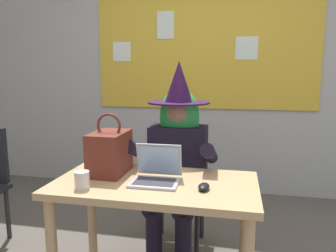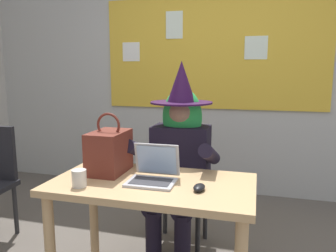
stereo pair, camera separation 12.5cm
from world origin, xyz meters
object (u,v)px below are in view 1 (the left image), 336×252
object	(u,v)px
person_costumed	(177,150)
computer_mouse	(204,187)
desk_main	(155,200)
chair_at_desk	(180,183)
handbag	(110,152)
laptop	(156,173)
coffee_mug	(82,180)

from	to	relation	value
person_costumed	computer_mouse	xyz separation A→B (m)	(0.26, -0.63, -0.04)
desk_main	computer_mouse	bearing A→B (deg)	-14.00
chair_at_desk	handbag	size ratio (longest dim) A/B	2.33
computer_mouse	handbag	size ratio (longest dim) A/B	0.28
handbag	laptop	bearing A→B (deg)	-15.98
computer_mouse	coffee_mug	xyz separation A→B (m)	(-0.65, -0.12, 0.03)
desk_main	laptop	bearing A→B (deg)	41.87
chair_at_desk	handbag	distance (m)	0.76
desk_main	chair_at_desk	world-z (taller)	chair_at_desk
desk_main	chair_at_desk	distance (m)	0.69
handbag	coffee_mug	xyz separation A→B (m)	(-0.05, -0.29, -0.09)
laptop	coffee_mug	distance (m)	0.41
chair_at_desk	computer_mouse	size ratio (longest dim) A/B	8.48
desk_main	laptop	world-z (taller)	laptop
desk_main	coffee_mug	bearing A→B (deg)	-152.29
chair_at_desk	coffee_mug	distance (m)	0.99
handbag	desk_main	bearing A→B (deg)	-17.50
desk_main	computer_mouse	distance (m)	0.32
desk_main	coffee_mug	size ratio (longest dim) A/B	12.28
person_costumed	computer_mouse	distance (m)	0.68
desk_main	laptop	size ratio (longest dim) A/B	4.26
chair_at_desk	coffee_mug	world-z (taller)	chair_at_desk
chair_at_desk	laptop	bearing A→B (deg)	-1.77
person_costumed	handbag	xyz separation A→B (m)	(-0.34, -0.45, 0.08)
laptop	handbag	distance (m)	0.34
laptop	coffee_mug	bearing A→B (deg)	-152.85
coffee_mug	handbag	bearing A→B (deg)	81.01
person_costumed	handbag	bearing A→B (deg)	-37.15
computer_mouse	handbag	xyz separation A→B (m)	(-0.60, 0.17, 0.12)
person_costumed	computer_mouse	size ratio (longest dim) A/B	13.75
desk_main	person_costumed	xyz separation A→B (m)	(0.03, 0.55, 0.16)
person_costumed	coffee_mug	world-z (taller)	person_costumed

